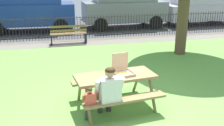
{
  "coord_description": "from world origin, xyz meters",
  "views": [
    {
      "loc": [
        -1.22,
        -5.13,
        2.89
      ],
      "look_at": [
        0.14,
        1.1,
        0.75
      ],
      "focal_mm": 41.67,
      "sensor_mm": 36.0,
      "label": 1
    }
  ],
  "objects_px": {
    "picnic_table_foreground": "(115,82)",
    "pizza_box_open": "(123,70)",
    "parked_car_center": "(29,7)",
    "parked_car_right": "(124,5)",
    "child_at_table": "(89,101)",
    "pizza_slice_on_table": "(136,70)",
    "adult_at_table": "(109,90)",
    "park_bench_center": "(69,34)",
    "parked_car_far_right": "(200,7)"
  },
  "relations": [
    {
      "from": "picnic_table_foreground",
      "to": "parked_car_right",
      "type": "distance_m",
      "value": 9.82
    },
    {
      "from": "pizza_slice_on_table",
      "to": "child_at_table",
      "type": "height_order",
      "value": "child_at_table"
    },
    {
      "from": "picnic_table_foreground",
      "to": "adult_at_table",
      "type": "distance_m",
      "value": 0.6
    },
    {
      "from": "pizza_box_open",
      "to": "parked_car_center",
      "type": "height_order",
      "value": "parked_car_center"
    },
    {
      "from": "child_at_table",
      "to": "parked_car_far_right",
      "type": "height_order",
      "value": "parked_car_far_right"
    },
    {
      "from": "parked_car_right",
      "to": "child_at_table",
      "type": "bearing_deg",
      "value": -108.64
    },
    {
      "from": "adult_at_table",
      "to": "child_at_table",
      "type": "height_order",
      "value": "adult_at_table"
    },
    {
      "from": "pizza_box_open",
      "to": "pizza_slice_on_table",
      "type": "relative_size",
      "value": 1.82
    },
    {
      "from": "pizza_box_open",
      "to": "park_bench_center",
      "type": "xyz_separation_m",
      "value": [
        -0.88,
        6.16,
        -0.44
      ]
    },
    {
      "from": "picnic_table_foreground",
      "to": "pizza_box_open",
      "type": "distance_m",
      "value": 0.32
    },
    {
      "from": "parked_car_right",
      "to": "parked_car_far_right",
      "type": "xyz_separation_m",
      "value": [
        4.83,
        0.0,
        -0.21
      ]
    },
    {
      "from": "child_at_table",
      "to": "parked_car_center",
      "type": "distance_m",
      "value": 10.24
    },
    {
      "from": "picnic_table_foreground",
      "to": "child_at_table",
      "type": "bearing_deg",
      "value": -137.44
    },
    {
      "from": "parked_car_right",
      "to": "parked_car_far_right",
      "type": "distance_m",
      "value": 4.83
    },
    {
      "from": "parked_car_center",
      "to": "parked_car_far_right",
      "type": "bearing_deg",
      "value": 0.0
    },
    {
      "from": "pizza_box_open",
      "to": "park_bench_center",
      "type": "relative_size",
      "value": 0.31
    },
    {
      "from": "picnic_table_foreground",
      "to": "pizza_slice_on_table",
      "type": "xyz_separation_m",
      "value": [
        0.55,
        0.2,
        0.18
      ]
    },
    {
      "from": "adult_at_table",
      "to": "pizza_box_open",
      "type": "bearing_deg",
      "value": 52.57
    },
    {
      "from": "child_at_table",
      "to": "pizza_slice_on_table",
      "type": "bearing_deg",
      "value": 33.94
    },
    {
      "from": "picnic_table_foreground",
      "to": "pizza_slice_on_table",
      "type": "distance_m",
      "value": 0.61
    },
    {
      "from": "pizza_slice_on_table",
      "to": "parked_car_far_right",
      "type": "distance_m",
      "value": 11.57
    },
    {
      "from": "parked_car_center",
      "to": "park_bench_center",
      "type": "bearing_deg",
      "value": -60.04
    },
    {
      "from": "picnic_table_foreground",
      "to": "parked_car_right",
      "type": "height_order",
      "value": "parked_car_right"
    },
    {
      "from": "park_bench_center",
      "to": "parked_car_right",
      "type": "xyz_separation_m",
      "value": [
        3.41,
        3.21,
        0.89
      ]
    },
    {
      "from": "picnic_table_foreground",
      "to": "pizza_slice_on_table",
      "type": "relative_size",
      "value": 7.08
    },
    {
      "from": "adult_at_table",
      "to": "park_bench_center",
      "type": "bearing_deg",
      "value": 93.73
    },
    {
      "from": "parked_car_center",
      "to": "parked_car_right",
      "type": "bearing_deg",
      "value": 0.0
    },
    {
      "from": "pizza_box_open",
      "to": "child_at_table",
      "type": "bearing_deg",
      "value": -142.31
    },
    {
      "from": "picnic_table_foreground",
      "to": "parked_car_right",
      "type": "bearing_deg",
      "value": 73.95
    },
    {
      "from": "parked_car_center",
      "to": "picnic_table_foreground",
      "type": "bearing_deg",
      "value": -74.82
    },
    {
      "from": "picnic_table_foreground",
      "to": "parked_car_right",
      "type": "relative_size",
      "value": 0.41
    },
    {
      "from": "park_bench_center",
      "to": "parked_car_center",
      "type": "bearing_deg",
      "value": 119.96
    },
    {
      "from": "park_bench_center",
      "to": "pizza_box_open",
      "type": "bearing_deg",
      "value": -81.83
    },
    {
      "from": "picnic_table_foreground",
      "to": "parked_car_center",
      "type": "relative_size",
      "value": 0.42
    },
    {
      "from": "picnic_table_foreground",
      "to": "pizza_box_open",
      "type": "relative_size",
      "value": 3.89
    },
    {
      "from": "pizza_slice_on_table",
      "to": "park_bench_center",
      "type": "bearing_deg",
      "value": 101.76
    },
    {
      "from": "pizza_slice_on_table",
      "to": "adult_at_table",
      "type": "height_order",
      "value": "adult_at_table"
    },
    {
      "from": "adult_at_table",
      "to": "park_bench_center",
      "type": "relative_size",
      "value": 0.74
    },
    {
      "from": "adult_at_table",
      "to": "parked_car_center",
      "type": "xyz_separation_m",
      "value": [
        -2.29,
        9.95,
        0.65
      ]
    },
    {
      "from": "park_bench_center",
      "to": "child_at_table",
      "type": "bearing_deg",
      "value": -89.8
    },
    {
      "from": "adult_at_table",
      "to": "parked_car_far_right",
      "type": "bearing_deg",
      "value": 51.9
    },
    {
      "from": "child_at_table",
      "to": "parked_car_right",
      "type": "height_order",
      "value": "parked_car_right"
    },
    {
      "from": "picnic_table_foreground",
      "to": "pizza_box_open",
      "type": "xyz_separation_m",
      "value": [
        0.18,
        0.04,
        0.26
      ]
    },
    {
      "from": "pizza_box_open",
      "to": "parked_car_right",
      "type": "xyz_separation_m",
      "value": [
        2.53,
        9.37,
        0.45
      ]
    },
    {
      "from": "picnic_table_foreground",
      "to": "pizza_box_open",
      "type": "bearing_deg",
      "value": 13.03
    },
    {
      "from": "picnic_table_foreground",
      "to": "parked_car_center",
      "type": "bearing_deg",
      "value": 105.18
    },
    {
      "from": "parked_car_center",
      "to": "parked_car_far_right",
      "type": "height_order",
      "value": "parked_car_center"
    },
    {
      "from": "pizza_box_open",
      "to": "pizza_slice_on_table",
      "type": "xyz_separation_m",
      "value": [
        0.36,
        0.16,
        -0.08
      ]
    },
    {
      "from": "child_at_table",
      "to": "parked_car_right",
      "type": "xyz_separation_m",
      "value": [
        3.39,
        10.03,
        0.81
      ]
    },
    {
      "from": "adult_at_table",
      "to": "park_bench_center",
      "type": "distance_m",
      "value": 6.76
    }
  ]
}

